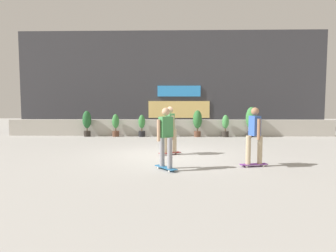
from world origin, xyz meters
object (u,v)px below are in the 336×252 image
potted_plant_4 (197,122)px  skater_mid_plaza (166,136)px  potted_plant_1 (116,125)px  potted_plant_3 (169,125)px  potted_plant_6 (251,119)px  potted_plant_2 (142,125)px  skater_foreground (170,128)px  skater_by_wall_right (254,134)px  potted_plant_0 (87,122)px  potted_plant_5 (225,125)px

potted_plant_4 → skater_mid_plaza: skater_mid_plaza is taller
potted_plant_1 → potted_plant_3: 2.90m
potted_plant_4 → potted_plant_6: (2.88, 0.00, 0.12)m
potted_plant_2 → skater_foreground: size_ratio=0.70×
potted_plant_1 → potted_plant_6: bearing=0.0°
potted_plant_1 → potted_plant_4: 4.45m
potted_plant_1 → potted_plant_2: bearing=0.0°
potted_plant_3 → potted_plant_6: 4.43m
potted_plant_1 → skater_by_wall_right: 9.22m
potted_plant_0 → potted_plant_5: potted_plant_0 is taller
potted_plant_4 → potted_plant_6: potted_plant_6 is taller
potted_plant_0 → potted_plant_4: 6.02m
skater_by_wall_right → skater_mid_plaza: size_ratio=1.00×
potted_plant_0 → potted_plant_6: (8.90, 0.00, 0.15)m
potted_plant_3 → potted_plant_1: bearing=-180.0°
skater_mid_plaza → potted_plant_3: bearing=90.7°
potted_plant_0 → potted_plant_5: 7.53m
skater_mid_plaza → potted_plant_4: bearing=79.6°
skater_foreground → potted_plant_2: bearing=106.5°
potted_plant_2 → skater_mid_plaza: (1.57, -7.87, 0.32)m
potted_plant_3 → potted_plant_6: potted_plant_6 is taller
potted_plant_6 → skater_mid_plaza: (-4.33, -7.87, -0.01)m
potted_plant_3 → skater_by_wall_right: (2.60, -7.39, 0.31)m
potted_plant_1 → potted_plant_3: (2.90, 0.00, -0.02)m
potted_plant_2 → potted_plant_6: (5.89, 0.00, 0.33)m
potted_plant_1 → skater_foreground: 6.32m
potted_plant_0 → potted_plant_1: (1.57, 0.00, -0.15)m
potted_plant_5 → potted_plant_2: bearing=180.0°
potted_plant_1 → skater_by_wall_right: skater_by_wall_right is taller
potted_plant_2 → skater_foreground: bearing=-73.5°
potted_plant_2 → potted_plant_4: bearing=-0.0°
potted_plant_2 → skater_foreground: skater_foreground is taller
potted_plant_4 → potted_plant_6: size_ratio=0.89×
potted_plant_1 → skater_by_wall_right: (5.50, -7.39, 0.29)m
potted_plant_0 → skater_by_wall_right: bearing=-46.2°
potted_plant_0 → potted_plant_4: bearing=-0.0°
potted_plant_1 → potted_plant_3: bearing=0.0°
potted_plant_6 → skater_by_wall_right: bearing=-103.8°
potted_plant_1 → potted_plant_6: potted_plant_6 is taller
potted_plant_6 → potted_plant_5: bearing=180.0°
potted_plant_4 → skater_by_wall_right: bearing=-81.8°
potted_plant_2 → potted_plant_6: 5.90m
skater_by_wall_right → potted_plant_4: bearing=98.2°
potted_plant_5 → skater_by_wall_right: (-0.45, -7.39, 0.32)m
potted_plant_0 → skater_by_wall_right: (7.08, -7.39, 0.14)m
potted_plant_6 → skater_foreground: skater_foreground is taller
potted_plant_3 → skater_mid_plaza: size_ratio=0.70×
potted_plant_4 → potted_plant_5: bearing=0.0°
potted_plant_2 → skater_by_wall_right: size_ratio=0.70×
potted_plant_6 → skater_by_wall_right: skater_by_wall_right is taller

